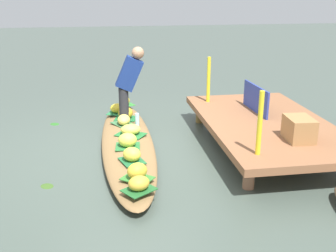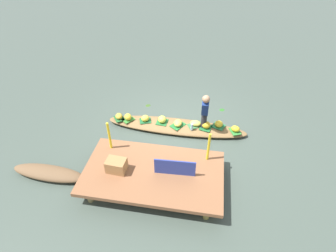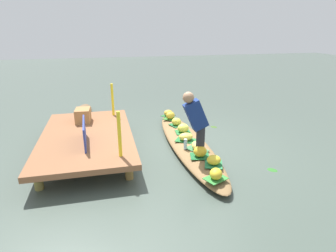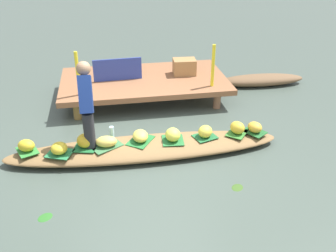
# 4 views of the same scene
# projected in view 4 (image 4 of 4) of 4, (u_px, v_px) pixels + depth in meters

# --- Properties ---
(canal_water) EXTENTS (40.00, 40.00, 0.00)m
(canal_water) POSITION_uv_depth(u_px,v_px,m) (145.00, 153.00, 5.70)
(canal_water) COLOR #435047
(canal_water) RESTS_ON ground
(dock_platform) EXTENTS (3.20, 1.80, 0.40)m
(dock_platform) POSITION_uv_depth(u_px,v_px,m) (144.00, 81.00, 7.39)
(dock_platform) COLOR brown
(dock_platform) RESTS_ON ground
(vendor_boat) EXTENTS (4.11, 0.80, 0.19)m
(vendor_boat) POSITION_uv_depth(u_px,v_px,m) (145.00, 148.00, 5.66)
(vendor_boat) COLOR olive
(vendor_boat) RESTS_ON ground
(moored_boat) EXTENTS (1.88, 0.54, 0.23)m
(moored_boat) POSITION_uv_depth(u_px,v_px,m) (261.00, 80.00, 8.08)
(moored_boat) COLOR brown
(moored_boat) RESTS_ON ground
(leaf_mat_0) EXTENTS (0.37, 0.42, 0.01)m
(leaf_mat_0) POSITION_uv_depth(u_px,v_px,m) (27.00, 151.00, 5.40)
(leaf_mat_0) COLOR #318134
(leaf_mat_0) RESTS_ON vendor_boat
(banana_bunch_0) EXTENTS (0.30, 0.28, 0.17)m
(banana_bunch_0) POSITION_uv_depth(u_px,v_px,m) (26.00, 145.00, 5.36)
(banana_bunch_0) COLOR gold
(banana_bunch_0) RESTS_ON vendor_boat
(leaf_mat_1) EXTENTS (0.40, 0.36, 0.01)m
(leaf_mat_1) POSITION_uv_depth(u_px,v_px,m) (205.00, 137.00, 5.76)
(leaf_mat_1) COLOR #206434
(leaf_mat_1) RESTS_ON vendor_boat
(banana_bunch_1) EXTENTS (0.31, 0.32, 0.18)m
(banana_bunch_1) POSITION_uv_depth(u_px,v_px,m) (205.00, 131.00, 5.72)
(banana_bunch_1) COLOR yellow
(banana_bunch_1) RESTS_ON vendor_boat
(leaf_mat_2) EXTENTS (0.48, 0.51, 0.01)m
(leaf_mat_2) POSITION_uv_depth(u_px,v_px,m) (141.00, 141.00, 5.65)
(leaf_mat_2) COLOR #236D31
(leaf_mat_2) RESTS_ON vendor_boat
(banana_bunch_2) EXTENTS (0.23, 0.30, 0.16)m
(banana_bunch_2) POSITION_uv_depth(u_px,v_px,m) (140.00, 136.00, 5.62)
(banana_bunch_2) COLOR #E9D350
(banana_bunch_2) RESTS_ON vendor_boat
(leaf_mat_3) EXTENTS (0.51, 0.44, 0.01)m
(leaf_mat_3) POSITION_uv_depth(u_px,v_px,m) (107.00, 146.00, 5.51)
(leaf_mat_3) COLOR #3A6F42
(leaf_mat_3) RESTS_ON vendor_boat
(banana_bunch_3) EXTENTS (0.33, 0.23, 0.16)m
(banana_bunch_3) POSITION_uv_depth(u_px,v_px,m) (106.00, 142.00, 5.48)
(banana_bunch_3) COLOR #EDCF57
(banana_bunch_3) RESTS_ON vendor_boat
(leaf_mat_4) EXTENTS (0.41, 0.43, 0.01)m
(leaf_mat_4) POSITION_uv_depth(u_px,v_px,m) (254.00, 132.00, 5.90)
(leaf_mat_4) COLOR #225E2A
(leaf_mat_4) RESTS_ON vendor_boat
(banana_bunch_4) EXTENTS (0.27, 0.30, 0.16)m
(banana_bunch_4) POSITION_uv_depth(u_px,v_px,m) (255.00, 127.00, 5.86)
(banana_bunch_4) COLOR gold
(banana_bunch_4) RESTS_ON vendor_boat
(leaf_mat_5) EXTENTS (0.43, 0.41, 0.01)m
(leaf_mat_5) POSITION_uv_depth(u_px,v_px,m) (60.00, 153.00, 5.34)
(leaf_mat_5) COLOR #277643
(leaf_mat_5) RESTS_ON vendor_boat
(banana_bunch_5) EXTENTS (0.24, 0.25, 0.17)m
(banana_bunch_5) POSITION_uv_depth(u_px,v_px,m) (59.00, 148.00, 5.30)
(banana_bunch_5) COLOR yellow
(banana_bunch_5) RESTS_ON vendor_boat
(leaf_mat_6) EXTENTS (0.39, 0.41, 0.01)m
(leaf_mat_6) POSITION_uv_depth(u_px,v_px,m) (86.00, 146.00, 5.51)
(leaf_mat_6) COLOR #1D6532
(leaf_mat_6) RESTS_ON vendor_boat
(banana_bunch_6) EXTENTS (0.31, 0.32, 0.20)m
(banana_bunch_6) POSITION_uv_depth(u_px,v_px,m) (85.00, 141.00, 5.46)
(banana_bunch_6) COLOR gold
(banana_bunch_6) RESTS_ON vendor_boat
(leaf_mat_7) EXTENTS (0.34, 0.36, 0.01)m
(leaf_mat_7) POSITION_uv_depth(u_px,v_px,m) (173.00, 140.00, 5.66)
(leaf_mat_7) COLOR #266D33
(leaf_mat_7) RESTS_ON vendor_boat
(banana_bunch_7) EXTENTS (0.24, 0.27, 0.20)m
(banana_bunch_7) POSITION_uv_depth(u_px,v_px,m) (173.00, 135.00, 5.62)
(banana_bunch_7) COLOR #E6E64D
(banana_bunch_7) RESTS_ON vendor_boat
(leaf_mat_8) EXTENTS (0.42, 0.43, 0.01)m
(leaf_mat_8) POSITION_uv_depth(u_px,v_px,m) (237.00, 133.00, 5.86)
(leaf_mat_8) COLOR #367A2E
(leaf_mat_8) RESTS_ON vendor_boat
(banana_bunch_8) EXTENTS (0.29, 0.31, 0.19)m
(banana_bunch_8) POSITION_uv_depth(u_px,v_px,m) (237.00, 128.00, 5.81)
(banana_bunch_8) COLOR gold
(banana_bunch_8) RESTS_ON vendor_boat
(vendor_person) EXTENTS (0.20, 0.48, 1.22)m
(vendor_person) POSITION_uv_depth(u_px,v_px,m) (86.00, 101.00, 5.26)
(vendor_person) COLOR #28282D
(vendor_person) RESTS_ON vendor_boat
(water_bottle) EXTENTS (0.07, 0.07, 0.21)m
(water_bottle) POSITION_uv_depth(u_px,v_px,m) (112.00, 133.00, 5.66)
(water_bottle) COLOR #B2D7EA
(water_bottle) RESTS_ON vendor_boat
(market_banner) EXTENTS (0.92, 0.07, 0.42)m
(market_banner) POSITION_uv_depth(u_px,v_px,m) (118.00, 70.00, 7.18)
(market_banner) COLOR #2A3C93
(market_banner) RESTS_ON dock_platform
(railing_post_west) EXTENTS (0.06, 0.06, 0.78)m
(railing_post_west) POSITION_uv_depth(u_px,v_px,m) (78.00, 74.00, 6.47)
(railing_post_west) COLOR yellow
(railing_post_west) RESTS_ON dock_platform
(railing_post_east) EXTENTS (0.06, 0.06, 0.78)m
(railing_post_east) POSITION_uv_depth(u_px,v_px,m) (213.00, 66.00, 6.84)
(railing_post_east) COLOR yellow
(railing_post_east) RESTS_ON dock_platform
(produce_crate) EXTENTS (0.46, 0.35, 0.31)m
(produce_crate) POSITION_uv_depth(u_px,v_px,m) (184.00, 67.00, 7.50)
(produce_crate) COLOR #A27344
(produce_crate) RESTS_ON dock_platform
(drifting_plant_0) EXTENTS (0.23, 0.22, 0.01)m
(drifting_plant_0) POSITION_uv_depth(u_px,v_px,m) (237.00, 187.00, 4.96)
(drifting_plant_0) COLOR #385A20
(drifting_plant_0) RESTS_ON ground
(drifting_plant_1) EXTENTS (0.23, 0.23, 0.01)m
(drifting_plant_1) POSITION_uv_depth(u_px,v_px,m) (45.00, 217.00, 4.45)
(drifting_plant_1) COLOR #2B6825
(drifting_plant_1) RESTS_ON ground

